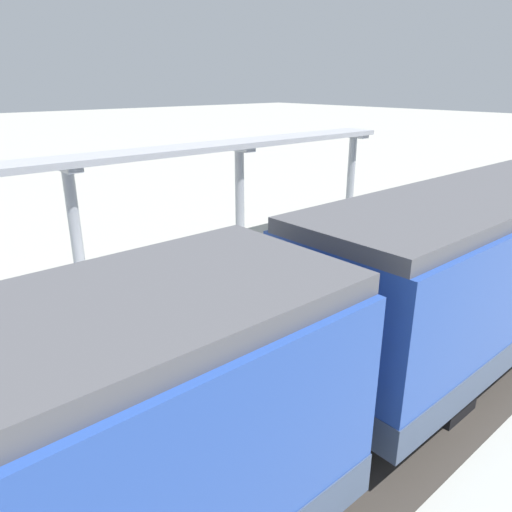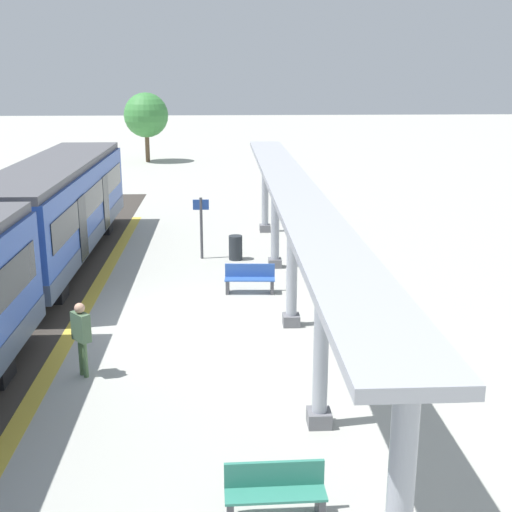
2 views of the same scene
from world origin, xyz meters
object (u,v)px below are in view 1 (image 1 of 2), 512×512
canopy_pillar_nearest (351,181)px  bench_mid_platform (320,236)px  canopy_pillar_second (240,203)px  canopy_pillar_third (76,237)px  passenger_waiting_near_edge (297,296)px

canopy_pillar_nearest → bench_mid_platform: size_ratio=2.34×
canopy_pillar_second → canopy_pillar_third: size_ratio=1.00×
canopy_pillar_nearest → passenger_waiting_near_edge: size_ratio=2.09×
canopy_pillar_nearest → passenger_waiting_near_edge: (-4.84, 7.81, -0.74)m
canopy_pillar_nearest → canopy_pillar_third: bearing=90.0°
canopy_pillar_nearest → canopy_pillar_third: 10.58m
canopy_pillar_second → passenger_waiting_near_edge: size_ratio=2.09×
canopy_pillar_third → canopy_pillar_second: bearing=-90.0°
canopy_pillar_nearest → passenger_waiting_near_edge: canopy_pillar_nearest is taller
bench_mid_platform → passenger_waiting_near_edge: (-3.80, 5.02, 0.61)m
canopy_pillar_nearest → canopy_pillar_second: bearing=90.0°
canopy_pillar_second → canopy_pillar_third: same height
canopy_pillar_second → canopy_pillar_third: (0.00, 5.15, 0.00)m
canopy_pillar_nearest → canopy_pillar_second: 5.43m
canopy_pillar_second → bench_mid_platform: canopy_pillar_second is taller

